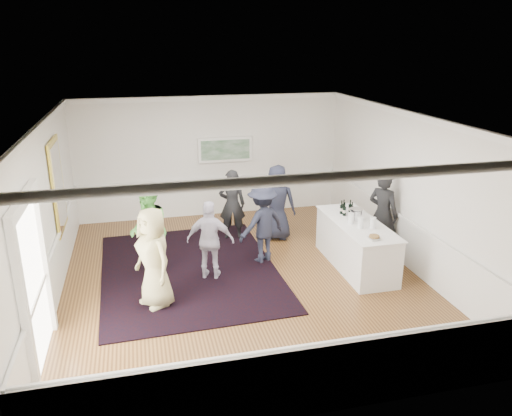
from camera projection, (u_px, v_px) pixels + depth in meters
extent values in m
plane|color=brown|center=(243.00, 278.00, 10.04)|extent=(8.00, 8.00, 0.00)
cube|color=white|center=(241.00, 118.00, 9.01)|extent=(7.00, 8.00, 0.02)
cube|color=white|center=(47.00, 217.00, 8.75)|extent=(0.02, 8.00, 3.20)
cube|color=white|center=(407.00, 190.00, 10.31)|extent=(0.02, 8.00, 3.20)
cube|color=white|center=(210.00, 157.00, 13.21)|extent=(7.00, 0.02, 3.20)
cube|color=white|center=(313.00, 305.00, 5.85)|extent=(7.00, 0.02, 3.20)
cube|color=gold|center=(58.00, 186.00, 9.89)|extent=(0.04, 1.25, 1.85)
cube|color=white|center=(59.00, 186.00, 9.89)|extent=(0.01, 1.05, 1.65)
cube|color=white|center=(25.00, 315.00, 6.39)|extent=(0.10, 0.14, 2.40)
cube|color=white|center=(45.00, 263.00, 7.90)|extent=(0.10, 0.14, 2.40)
cube|color=white|center=(23.00, 201.00, 6.73)|extent=(0.10, 1.78, 0.16)
cube|color=white|center=(33.00, 286.00, 7.13)|extent=(0.02, 1.50, 2.40)
cube|color=white|center=(225.00, 150.00, 13.19)|extent=(1.44, 0.05, 0.66)
cube|color=#225C2C|center=(225.00, 150.00, 13.16)|extent=(1.30, 0.01, 0.52)
cube|color=black|center=(189.00, 270.00, 10.34)|extent=(3.65, 4.71, 0.02)
cube|color=white|center=(356.00, 245.00, 10.40)|extent=(0.86, 2.38, 0.97)
cube|color=white|center=(357.00, 223.00, 10.24)|extent=(0.92, 2.44, 0.02)
imported|color=black|center=(383.00, 214.00, 10.80)|extent=(0.76, 0.83, 1.91)
imported|color=tan|center=(154.00, 258.00, 8.74)|extent=(0.94, 1.07, 1.84)
imported|color=#5DBD4B|center=(149.00, 231.00, 9.92)|extent=(0.80, 0.98, 1.88)
imported|color=silver|center=(210.00, 240.00, 9.79)|extent=(1.02, 0.68, 1.61)
imported|color=#1D2030|center=(262.00, 223.00, 10.54)|extent=(1.27, 1.01, 1.72)
imported|color=black|center=(232.00, 204.00, 11.78)|extent=(0.68, 0.51, 1.70)
imported|color=#1D2030|center=(277.00, 203.00, 11.75)|extent=(1.04, 0.88, 1.80)
cylinder|color=#83B641|center=(361.00, 222.00, 9.89)|extent=(0.12, 0.12, 0.24)
cylinder|color=#EC4562|center=(373.00, 222.00, 9.88)|extent=(0.12, 0.12, 0.24)
cylinder|color=#72AB3D|center=(351.00, 218.00, 10.13)|extent=(0.12, 0.12, 0.24)
cylinder|color=silver|center=(356.00, 215.00, 10.34)|extent=(0.26, 0.26, 0.25)
imported|color=white|center=(374.00, 238.00, 9.36)|extent=(0.24, 0.24, 0.06)
cylinder|color=olive|center=(374.00, 237.00, 9.35)|extent=(0.19, 0.19, 0.04)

